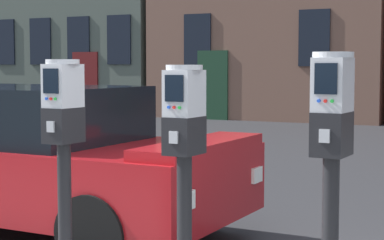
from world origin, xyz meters
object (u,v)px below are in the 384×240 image
at_px(parking_meter_end_of_row, 332,144).
at_px(parked_car_navy_coupe, 17,155).
at_px(parking_meter_twin_adjacent, 184,144).
at_px(parking_meter_near_kerb, 64,133).

distance_m(parking_meter_end_of_row, parked_car_navy_coupe, 3.94).
bearing_deg(parking_meter_end_of_row, parking_meter_twin_adjacent, -88.17).
bearing_deg(parking_meter_twin_adjacent, parked_car_navy_coupe, -119.16).
distance_m(parking_meter_near_kerb, parking_meter_end_of_row, 1.75).
bearing_deg(parking_meter_twin_adjacent, parking_meter_end_of_row, 91.83).
bearing_deg(parking_meter_twin_adjacent, parking_meter_near_kerb, -88.18).
height_order(parking_meter_end_of_row, parked_car_navy_coupe, parking_meter_end_of_row).
relative_size(parking_meter_near_kerb, parking_meter_end_of_row, 0.98).
xyz_separation_m(parking_meter_end_of_row, parked_car_navy_coupe, (-3.57, 1.62, -0.46)).
xyz_separation_m(parking_meter_near_kerb, parking_meter_twin_adjacent, (0.88, -0.00, -0.02)).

